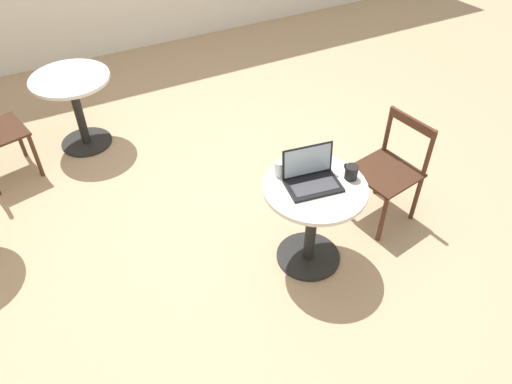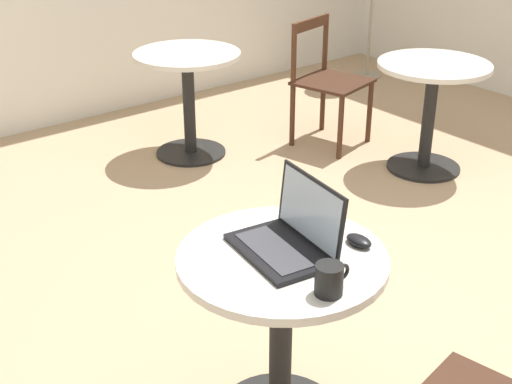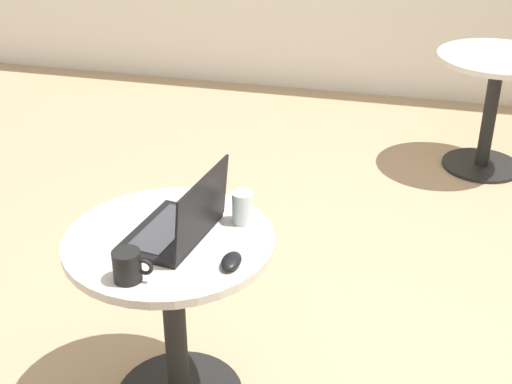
{
  "view_description": "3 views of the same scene",
  "coord_description": "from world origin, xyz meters",
  "px_view_note": "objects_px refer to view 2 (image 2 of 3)",
  "views": [
    {
      "loc": [
        -2.72,
        1.27,
        2.84
      ],
      "look_at": [
        -0.42,
        0.1,
        0.52
      ],
      "focal_mm": 35.0,
      "sensor_mm": 36.0,
      "label": 1
    },
    {
      "loc": [
        -2.02,
        -1.67,
        1.89
      ],
      "look_at": [
        -0.47,
        0.28,
        0.67
      ],
      "focal_mm": 50.0,
      "sensor_mm": 36.0,
      "label": 2
    },
    {
      "loc": [
        0.02,
        -2.02,
        1.93
      ],
      "look_at": [
        -0.53,
        0.22,
        0.68
      ],
      "focal_mm": 50.0,
      "sensor_mm": 36.0,
      "label": 3
    }
  ],
  "objects_px": {
    "laptop": "(289,237)",
    "drinking_glass": "(299,205)",
    "chair_mid_back": "(327,82)",
    "cafe_table_mid": "(431,95)",
    "cafe_table_near": "(281,308)",
    "mug": "(330,279)",
    "mouse": "(359,241)",
    "cafe_table_far": "(188,84)"
  },
  "relations": [
    {
      "from": "cafe_table_near",
      "to": "drinking_glass",
      "type": "bearing_deg",
      "value": 36.56
    },
    {
      "from": "chair_mid_back",
      "to": "mug",
      "type": "height_order",
      "value": "chair_mid_back"
    },
    {
      "from": "mouse",
      "to": "drinking_glass",
      "type": "xyz_separation_m",
      "value": [
        -0.03,
        0.26,
        0.04
      ]
    },
    {
      "from": "chair_mid_back",
      "to": "cafe_table_far",
      "type": "bearing_deg",
      "value": 154.56
    },
    {
      "from": "cafe_table_near",
      "to": "drinking_glass",
      "type": "xyz_separation_m",
      "value": [
        0.21,
        0.15,
        0.26
      ]
    },
    {
      "from": "cafe_table_mid",
      "to": "laptop",
      "type": "xyz_separation_m",
      "value": [
        -2.15,
        -1.13,
        0.26
      ]
    },
    {
      "from": "laptop",
      "to": "cafe_table_near",
      "type": "bearing_deg",
      "value": -163.31
    },
    {
      "from": "chair_mid_back",
      "to": "mouse",
      "type": "height_order",
      "value": "chair_mid_back"
    },
    {
      "from": "cafe_table_near",
      "to": "mug",
      "type": "height_order",
      "value": "mug"
    },
    {
      "from": "drinking_glass",
      "to": "mouse",
      "type": "bearing_deg",
      "value": -82.71
    },
    {
      "from": "cafe_table_far",
      "to": "cafe_table_mid",
      "type": "bearing_deg",
      "value": -47.67
    },
    {
      "from": "laptop",
      "to": "drinking_glass",
      "type": "distance_m",
      "value": 0.22
    },
    {
      "from": "chair_mid_back",
      "to": "mouse",
      "type": "distance_m",
      "value": 2.67
    },
    {
      "from": "chair_mid_back",
      "to": "drinking_glass",
      "type": "relative_size",
      "value": 7.67
    },
    {
      "from": "cafe_table_near",
      "to": "chair_mid_back",
      "type": "bearing_deg",
      "value": 42.99
    },
    {
      "from": "cafe_table_near",
      "to": "mug",
      "type": "xyz_separation_m",
      "value": [
        -0.03,
        -0.25,
        0.26
      ]
    },
    {
      "from": "chair_mid_back",
      "to": "drinking_glass",
      "type": "xyz_separation_m",
      "value": [
        -1.8,
        -1.72,
        0.32
      ]
    },
    {
      "from": "laptop",
      "to": "mouse",
      "type": "distance_m",
      "value": 0.24
    },
    {
      "from": "chair_mid_back",
      "to": "cafe_table_near",
      "type": "bearing_deg",
      "value": -137.01
    },
    {
      "from": "cafe_table_near",
      "to": "chair_mid_back",
      "type": "distance_m",
      "value": 2.75
    },
    {
      "from": "cafe_table_near",
      "to": "cafe_table_mid",
      "type": "relative_size",
      "value": 1.0
    },
    {
      "from": "cafe_table_near",
      "to": "laptop",
      "type": "relative_size",
      "value": 1.84
    },
    {
      "from": "cafe_table_mid",
      "to": "mug",
      "type": "bearing_deg",
      "value": -148.01
    },
    {
      "from": "cafe_table_near",
      "to": "laptop",
      "type": "bearing_deg",
      "value": 16.69
    },
    {
      "from": "mouse",
      "to": "drinking_glass",
      "type": "distance_m",
      "value": 0.27
    },
    {
      "from": "cafe_table_far",
      "to": "laptop",
      "type": "xyz_separation_m",
      "value": [
        -1.11,
        -2.27,
        0.26
      ]
    },
    {
      "from": "cafe_table_near",
      "to": "laptop",
      "type": "xyz_separation_m",
      "value": [
        0.04,
        0.01,
        0.26
      ]
    },
    {
      "from": "cafe_table_far",
      "to": "drinking_glass",
      "type": "xyz_separation_m",
      "value": [
        -0.94,
        -2.13,
        0.26
      ]
    },
    {
      "from": "cafe_table_mid",
      "to": "mouse",
      "type": "distance_m",
      "value": 2.32
    },
    {
      "from": "cafe_table_mid",
      "to": "laptop",
      "type": "distance_m",
      "value": 2.44
    },
    {
      "from": "mug",
      "to": "cafe_table_near",
      "type": "bearing_deg",
      "value": 82.53
    },
    {
      "from": "cafe_table_near",
      "to": "drinking_glass",
      "type": "relative_size",
      "value": 6.34
    },
    {
      "from": "cafe_table_far",
      "to": "chair_mid_back",
      "type": "distance_m",
      "value": 0.96
    },
    {
      "from": "drinking_glass",
      "to": "chair_mid_back",
      "type": "bearing_deg",
      "value": 43.65
    },
    {
      "from": "mug",
      "to": "mouse",
      "type": "bearing_deg",
      "value": 27.68
    },
    {
      "from": "laptop",
      "to": "drinking_glass",
      "type": "relative_size",
      "value": 3.45
    },
    {
      "from": "cafe_table_mid",
      "to": "drinking_glass",
      "type": "distance_m",
      "value": 2.23
    },
    {
      "from": "mouse",
      "to": "mug",
      "type": "xyz_separation_m",
      "value": [
        -0.27,
        -0.14,
        0.03
      ]
    },
    {
      "from": "laptop",
      "to": "mug",
      "type": "height_order",
      "value": "laptop"
    },
    {
      "from": "mouse",
      "to": "mug",
      "type": "distance_m",
      "value": 0.31
    },
    {
      "from": "laptop",
      "to": "mouse",
      "type": "height_order",
      "value": "laptop"
    },
    {
      "from": "cafe_table_near",
      "to": "chair_mid_back",
      "type": "xyz_separation_m",
      "value": [
        2.01,
        1.87,
        -0.05
      ]
    }
  ]
}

